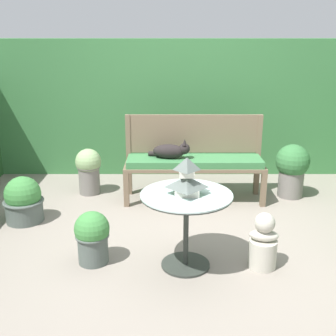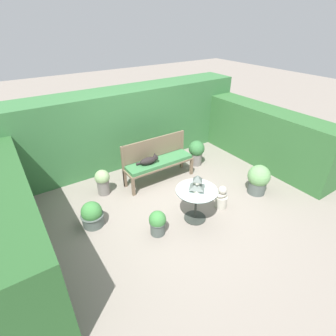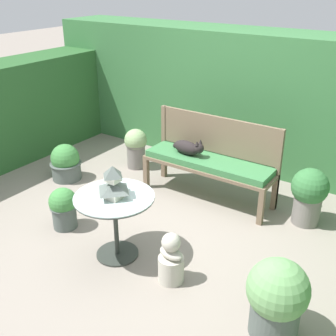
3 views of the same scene
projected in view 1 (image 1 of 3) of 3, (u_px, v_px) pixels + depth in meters
ground at (186, 235)px, 4.16m from camera, size 30.00×30.00×0.00m
foliage_hedge_back at (181, 104)px, 6.12m from camera, size 6.40×0.90×1.84m
garden_bench at (196, 164)px, 4.91m from camera, size 1.63×0.46×0.52m
bench_backrest at (196, 138)px, 5.03m from camera, size 1.63×0.06×0.99m
cat at (173, 151)px, 4.85m from camera, size 0.49×0.23×0.22m
patio_table at (188, 210)px, 3.45m from camera, size 0.76×0.76×0.66m
pagoda_birdhouse at (189, 179)px, 3.37m from camera, size 0.26×0.26×0.31m
garden_bust at (265, 244)px, 3.52m from camera, size 0.26×0.23×0.49m
potted_plant_patio_mid at (294, 168)px, 5.05m from camera, size 0.40×0.40×0.65m
potted_plant_path_edge at (91, 169)px, 5.17m from camera, size 0.32×0.32×0.57m
potted_plant_table_far at (25, 201)px, 4.41m from camera, size 0.42×0.42×0.49m
potted_plant_hedge_corner at (94, 236)px, 3.59m from camera, size 0.30×0.30×0.47m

